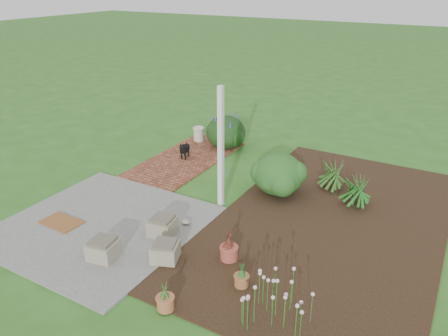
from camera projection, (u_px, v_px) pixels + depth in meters
The scene contains 19 objects.
ground at pixel (206, 203), 9.11m from camera, with size 80.00×80.00×0.00m, color #2F5F1E.
concrete_patio at pixel (102, 225), 8.28m from camera, with size 3.50×3.50×0.04m, color #61625F.
brick_path at pixel (186, 159), 11.26m from camera, with size 1.60×3.50×0.04m, color brown.
garden_bed at pixel (331, 223), 8.36m from camera, with size 4.00×7.00×0.03m, color black.
veranda_post at pixel (221, 149), 8.54m from camera, with size 0.10×0.10×2.50m, color white.
stone_trough_near at pixel (103, 250), 7.25m from camera, with size 0.44×0.44×0.29m, color #726B59.
stone_trough_mid at pixel (165, 252), 7.20m from camera, with size 0.42×0.42×0.28m, color gray.
stone_trough_far at pixel (163, 227), 7.91m from camera, with size 0.44×0.44×0.29m, color #7B775B.
coir_doormat at pixel (62, 222), 8.32m from camera, with size 0.77×0.49×0.02m, color brown.
black_dog at pixel (184, 149), 11.15m from camera, with size 0.23×0.49×0.42m.
cream_ceramic_urn at pixel (199, 134), 12.37m from camera, with size 0.29×0.29×0.38m, color beige.
evergreen_shrub at pixel (279, 173), 9.34m from camera, with size 1.08×1.08×0.91m, color #123B18.
agapanthus_clump_back at pixel (355, 188), 8.83m from camera, with size 0.88×0.88×0.79m, color #0C4113, non-canonical shape.
agapanthus_clump_front at pixel (332, 172), 9.54m from camera, with size 0.89×0.89×0.79m, color #114317, non-canonical shape.
pink_flower_patch at pixel (278, 299), 5.91m from camera, with size 0.98×0.98×0.63m, color #113D0F, non-canonical shape.
terracotta_pot_bronze at pixel (229, 253), 7.23m from camera, with size 0.29×0.29×0.24m, color #A44637.
terracotta_pot_small_left at pixel (242, 280), 6.62m from camera, with size 0.22×0.22×0.18m, color #995C33.
terracotta_pot_small_right at pixel (165, 303), 6.15m from camera, with size 0.25×0.25×0.21m, color #A95D39.
purple_flowering_bush at pixel (226, 131), 11.90m from camera, with size 1.08×1.08×0.92m, color black.
Camera 1 is at (4.32, -6.77, 4.36)m, focal length 35.00 mm.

